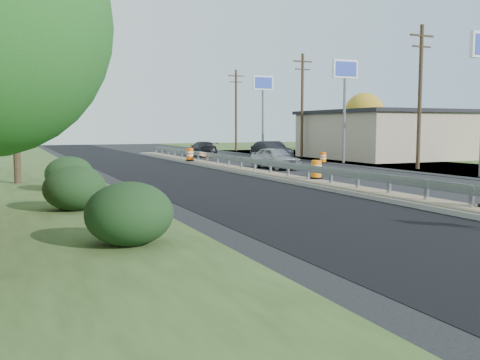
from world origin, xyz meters
name	(u,v)px	position (x,y,z in m)	size (l,w,h in m)	color
ground	(357,193)	(0.00, 0.00, 0.00)	(140.00, 140.00, 0.00)	black
milled_overlay	(184,177)	(-4.40, 10.00, 0.01)	(7.20, 120.00, 0.01)	black
median	(270,175)	(0.00, 8.00, 0.11)	(1.60, 55.00, 0.23)	gray
guardrail	(263,163)	(0.00, 9.00, 0.73)	(0.10, 46.15, 0.72)	silver
retail_building_near	(413,134)	(20.99, 20.00, 2.16)	(18.50, 12.50, 4.27)	tan
pylon_sign_mid	(345,79)	(10.50, 16.00, 6.48)	(2.20, 0.30, 7.90)	slate
pylon_sign_north	(263,90)	(10.50, 30.00, 6.48)	(2.20, 0.30, 7.90)	slate
utility_pole_smid	(420,94)	(11.50, 9.00, 4.93)	(1.90, 0.26, 9.40)	#473523
utility_pole_nmid	(302,103)	(11.50, 24.00, 4.93)	(1.90, 0.26, 9.40)	#473523
utility_pole_north	(236,109)	(11.50, 39.00, 4.93)	(1.90, 0.26, 9.40)	#473523
hedge_south	(129,213)	(-11.00, -6.00, 0.76)	(2.09, 2.09, 1.52)	black
hedge_mid	(75,188)	(-11.50, 0.00, 0.76)	(2.09, 2.09, 1.52)	black
hedge_north	(69,173)	(-11.00, 6.00, 0.76)	(2.09, 2.09, 1.52)	black
tree_near_red	(14,84)	(-13.00, 10.00, 4.86)	(4.95, 4.95, 7.35)	#473523
tree_far_yellow	(364,112)	(26.00, 34.00, 4.54)	(4.62, 4.62, 6.86)	#473523
barrel_median_mid	(316,170)	(0.55, 4.12, 0.67)	(0.63, 0.63, 0.92)	black
barrel_median_far	(190,155)	(-0.55, 20.32, 0.69)	(0.66, 0.66, 0.96)	black
barrel_shoulder_mid	(323,158)	(9.20, 16.86, 0.41)	(0.58, 0.58, 0.85)	black
car_silver	(275,158)	(3.06, 13.19, 0.73)	(1.72, 4.28, 1.46)	#A5A5A9
car_dark_mid	(271,151)	(7.00, 21.36, 0.81)	(1.71, 4.90, 1.61)	black
car_dark_far	(202,149)	(4.05, 30.17, 0.71)	(1.99, 4.89, 1.42)	black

